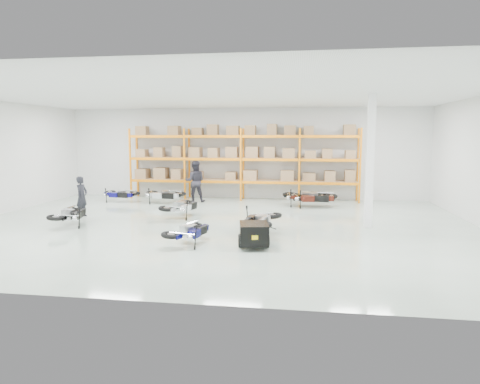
% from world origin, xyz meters
% --- Properties ---
extents(room, '(18.00, 18.00, 18.00)m').
position_xyz_m(room, '(0.00, 0.00, 2.25)').
color(room, '#B5CAB8').
rests_on(room, ground).
extents(pallet_rack, '(11.28, 0.98, 3.62)m').
position_xyz_m(pallet_rack, '(-0.00, 6.45, 2.26)').
color(pallet_rack, orange).
rests_on(pallet_rack, ground).
extents(structural_column, '(0.25, 0.25, 4.50)m').
position_xyz_m(structural_column, '(5.20, 0.50, 2.25)').
color(structural_column, white).
rests_on(structural_column, ground).
extents(moto_blue_centre, '(1.16, 1.76, 1.05)m').
position_xyz_m(moto_blue_centre, '(-0.24, -2.70, 0.49)').
color(moto_blue_centre, '#070746').
rests_on(moto_blue_centre, ground).
extents(moto_silver_left, '(1.27, 1.94, 1.15)m').
position_xyz_m(moto_silver_left, '(-1.61, 1.31, 0.55)').
color(moto_silver_left, '#B8B9BF').
rests_on(moto_silver_left, ground).
extents(moto_black_far_left, '(1.13, 1.85, 1.12)m').
position_xyz_m(moto_black_far_left, '(-4.99, -0.80, 0.53)').
color(moto_black_far_left, black).
rests_on(moto_black_far_left, ground).
extents(moto_touring_right, '(1.19, 2.03, 1.25)m').
position_xyz_m(moto_touring_right, '(1.65, -1.21, 0.59)').
color(moto_touring_right, black).
rests_on(moto_touring_right, ground).
extents(trailer, '(0.93, 1.69, 0.69)m').
position_xyz_m(trailer, '(1.65, -2.81, 0.40)').
color(trailer, black).
rests_on(trailer, ground).
extents(moto_back_a, '(1.73, 1.07, 1.04)m').
position_xyz_m(moto_back_a, '(-5.65, 4.74, 0.49)').
color(moto_back_a, '#0F0B66').
rests_on(moto_back_a, ground).
extents(moto_back_b, '(1.84, 1.09, 1.13)m').
position_xyz_m(moto_back_b, '(-3.43, 4.60, 0.53)').
color(moto_back_b, silver).
rests_on(moto_back_b, ground).
extents(moto_back_c, '(2.01, 1.29, 1.20)m').
position_xyz_m(moto_back_c, '(3.09, 4.69, 0.57)').
color(moto_back_c, black).
rests_on(moto_back_c, ground).
extents(moto_back_d, '(1.92, 0.98, 1.23)m').
position_xyz_m(moto_back_d, '(3.41, 4.44, 0.58)').
color(moto_back_d, '#3F130C').
rests_on(moto_back_d, ground).
extents(person_left, '(0.43, 0.61, 1.57)m').
position_xyz_m(person_left, '(-5.49, 0.93, 0.78)').
color(person_left, black).
rests_on(person_left, ground).
extents(person_back, '(1.08, 0.90, 1.98)m').
position_xyz_m(person_back, '(-2.09, 5.25, 0.99)').
color(person_back, black).
rests_on(person_back, ground).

